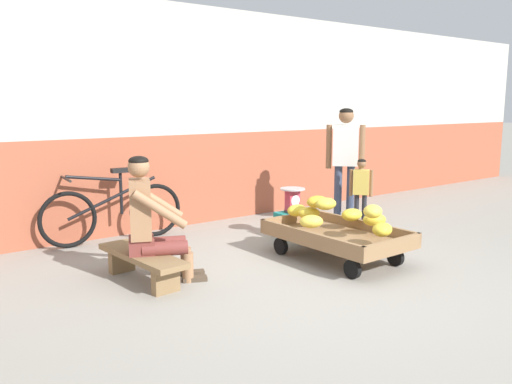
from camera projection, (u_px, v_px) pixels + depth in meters
The scene contains 12 objects.
ground_plane at pixel (336, 285), 4.70m from camera, with size 80.00×80.00×0.00m, color gray.
back_wall at pixel (171, 117), 6.83m from camera, with size 16.00×0.30×2.82m.
banana_cart at pixel (336, 237), 5.42m from camera, with size 0.86×1.45×0.36m.
banana_pile at pixel (337, 214), 5.47m from camera, with size 0.86×1.40×0.26m.
low_bench at pixel (142, 260), 4.76m from camera, with size 0.39×1.12×0.27m.
vendor_seated at pixel (151, 220), 4.72m from camera, with size 0.74×0.63×1.14m.
plastic_crate at pixel (292, 224), 6.38m from camera, with size 0.36×0.28×0.30m.
weighing_scale at pixel (292, 200), 6.33m from camera, with size 0.30×0.30×0.29m.
bicycle_near_left at pixel (113, 212), 6.12m from camera, with size 1.66×0.48×0.86m.
customer_adult at pixel (345, 154), 6.80m from camera, with size 0.37×0.37×1.53m.
customer_child at pixel (361, 187), 6.58m from camera, with size 0.21×0.24×0.91m.
shopping_bag at pixel (331, 228), 6.32m from camera, with size 0.18×0.12×0.24m, color #D13D4C.
Camera 1 is at (-3.28, -3.16, 1.59)m, focal length 37.24 mm.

